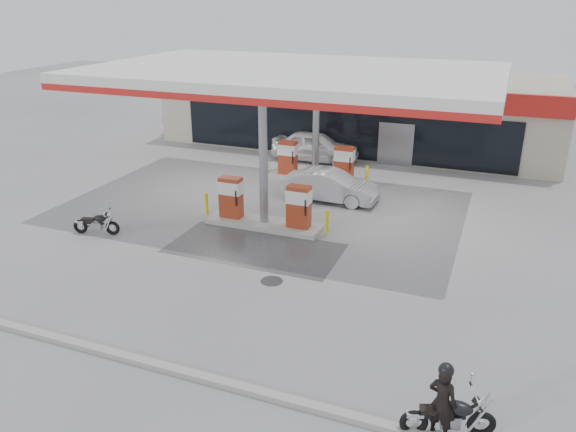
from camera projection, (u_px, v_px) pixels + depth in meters
name	position (u px, v px, depth m)	size (l,w,h in m)	color
ground	(242.00, 246.00, 19.83)	(90.00, 90.00, 0.00)	gray
wet_patch	(255.00, 248.00, 19.66)	(6.00, 3.00, 0.00)	#4C4C4F
drain_cover	(272.00, 281.00, 17.42)	(0.70, 0.70, 0.01)	#38383A
kerb	(117.00, 355.00, 13.75)	(28.00, 0.25, 0.15)	gray
store_building	(360.00, 109.00, 32.85)	(22.00, 8.22, 4.00)	#B9B29B
canopy	(293.00, 76.00, 22.19)	(16.00, 10.02, 5.51)	silver
pump_island_near	(264.00, 208.00, 21.30)	(5.14, 1.30, 1.78)	#9E9E99
pump_island_far	(315.00, 166.00, 26.48)	(5.14, 1.30, 1.78)	#9E9E99
main_motorcycle	(450.00, 417.00, 11.21)	(1.87, 0.91, 1.00)	black
biker_main	(442.00, 402.00, 11.08)	(0.59, 0.39, 1.63)	black
parked_motorcycle	(97.00, 224.00, 20.67)	(1.75, 0.73, 0.91)	black
sedan_white	(315.00, 146.00, 29.59)	(1.85, 4.59, 1.56)	silver
attendant	(316.00, 147.00, 29.16)	(0.84, 0.65, 1.72)	#4B4C50
hatchback_silver	(330.00, 186.00, 23.91)	(1.41, 4.05, 1.34)	#A5A7AD
parked_car_left	(193.00, 127.00, 34.87)	(1.47, 3.61, 1.05)	#591317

